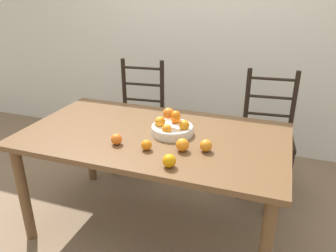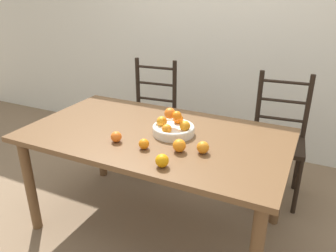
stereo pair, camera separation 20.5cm
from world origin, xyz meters
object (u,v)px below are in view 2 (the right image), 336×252
orange_loose_3 (162,161)px  chair_right (277,142)px  orange_loose_0 (144,144)px  orange_loose_1 (203,147)px  orange_loose_4 (116,137)px  fruit_bowl (173,127)px  chair_left (151,119)px  orange_loose_2 (179,145)px

orange_loose_3 → chair_right: size_ratio=0.07×
orange_loose_0 → orange_loose_1: 0.35m
orange_loose_4 → chair_right: 1.37m
orange_loose_4 → fruit_bowl: bearing=44.3°
orange_loose_1 → orange_loose_3: size_ratio=0.99×
orange_loose_0 → orange_loose_1: size_ratio=0.87×
orange_loose_1 → orange_loose_3: bearing=-120.4°
orange_loose_3 → orange_loose_1: bearing=59.6°
orange_loose_4 → chair_left: (-0.32, 1.03, -0.30)m
fruit_bowl → orange_loose_3: bearing=-73.1°
fruit_bowl → orange_loose_1: size_ratio=3.79×
fruit_bowl → orange_loose_2: (0.14, -0.21, -0.01)m
fruit_bowl → orange_loose_3: size_ratio=3.74×
orange_loose_2 → chair_right: chair_right is taller
orange_loose_0 → chair_left: size_ratio=0.06×
fruit_bowl → orange_loose_1: bearing=-32.5°
orange_loose_0 → chair_left: 1.20m
orange_loose_0 → chair_right: 1.26m
orange_loose_0 → orange_loose_1: orange_loose_1 is taller
fruit_bowl → orange_loose_1: fruit_bowl is taller
chair_right → orange_loose_1: bearing=-114.0°
orange_loose_4 → orange_loose_2: bearing=7.1°
orange_loose_0 → chair_right: chair_right is taller
orange_loose_3 → orange_loose_4: bearing=159.1°
chair_left → fruit_bowl: bearing=-58.0°
orange_loose_0 → fruit_bowl: bearing=76.1°
fruit_bowl → orange_loose_1: (0.27, -0.17, -0.01)m
orange_loose_1 → orange_loose_2: size_ratio=0.93×
orange_loose_1 → fruit_bowl: bearing=147.5°
orange_loose_1 → chair_left: chair_left is taller
fruit_bowl → chair_right: chair_right is taller
orange_loose_1 → chair_right: bearing=71.4°
orange_loose_2 → chair_right: bearing=65.5°
fruit_bowl → orange_loose_0: (-0.07, -0.27, -0.02)m
fruit_bowl → orange_loose_0: bearing=-103.9°
orange_loose_2 → orange_loose_3: size_ratio=1.06×
orange_loose_0 → orange_loose_3: 0.24m
orange_loose_2 → orange_loose_1: bearing=17.6°
chair_left → orange_loose_3: bearing=-64.4°
orange_loose_3 → chair_right: bearing=68.8°
orange_loose_0 → orange_loose_2: bearing=16.1°
orange_loose_3 → chair_left: bearing=121.2°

